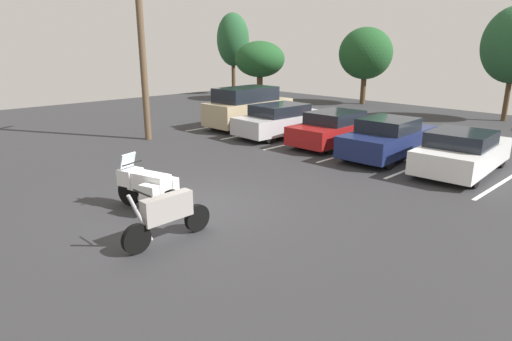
{
  "coord_description": "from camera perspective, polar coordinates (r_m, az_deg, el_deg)",
  "views": [
    {
      "loc": [
        8.49,
        -5.94,
        3.97
      ],
      "look_at": [
        1.16,
        1.11,
        1.01
      ],
      "focal_mm": 30.61,
      "sensor_mm": 36.0,
      "label": 1
    }
  ],
  "objects": [
    {
      "name": "ground",
      "position": [
        11.12,
        -8.36,
        -5.14
      ],
      "size": [
        44.0,
        44.0,
        0.1
      ],
      "primitive_type": "cube",
      "color": "#2D2D30"
    },
    {
      "name": "motorcycle_touring",
      "position": [
        11.0,
        -14.07,
        -1.84
      ],
      "size": [
        2.06,
        1.07,
        1.37
      ],
      "color": "black",
      "rests_on": "ground"
    },
    {
      "name": "motorcycle_second",
      "position": [
        9.17,
        -11.55,
        -5.71
      ],
      "size": [
        0.62,
        2.11,
        1.24
      ],
      "color": "black",
      "rests_on": "ground"
    },
    {
      "name": "parking_stripes",
      "position": [
        18.04,
        9.78,
        3.31
      ],
      "size": [
        13.22,
        5.16,
        0.01
      ],
      "color": "silver",
      "rests_on": "ground"
    },
    {
      "name": "car_tan",
      "position": [
        21.53,
        -1.05,
        8.25
      ],
      "size": [
        2.02,
        4.58,
        1.95
      ],
      "color": "tan",
      "rests_on": "ground"
    },
    {
      "name": "car_silver",
      "position": [
        19.55,
        3.53,
        6.6
      ],
      "size": [
        1.99,
        4.74,
        1.42
      ],
      "color": "#B7B7BC",
      "rests_on": "ground"
    },
    {
      "name": "car_red",
      "position": [
        18.08,
        10.44,
        5.45
      ],
      "size": [
        1.97,
        4.58,
        1.36
      ],
      "color": "maroon",
      "rests_on": "ground"
    },
    {
      "name": "car_navy",
      "position": [
        16.43,
        16.89,
        4.04
      ],
      "size": [
        2.03,
        4.41,
        1.43
      ],
      "color": "navy",
      "rests_on": "ground"
    },
    {
      "name": "car_white",
      "position": [
        15.31,
        25.32,
        2.19
      ],
      "size": [
        2.17,
        4.36,
        1.37
      ],
      "color": "white",
      "rests_on": "ground"
    },
    {
      "name": "utility_pole",
      "position": [
        19.03,
        -14.69,
        15.62
      ],
      "size": [
        0.97,
        1.64,
        7.58
      ],
      "color": "brown",
      "rests_on": "ground"
    },
    {
      "name": "tree_far_right",
      "position": [
        30.75,
        14.13,
        14.6
      ],
      "size": [
        3.5,
        3.5,
        5.03
      ],
      "color": "#4C3823",
      "rests_on": "ground"
    },
    {
      "name": "tree_center",
      "position": [
        32.19,
        0.5,
        14.31
      ],
      "size": [
        3.56,
        3.56,
        4.16
      ],
      "color": "#4C3823",
      "rests_on": "ground"
    },
    {
      "name": "tree_rear",
      "position": [
        35.99,
        -3.02,
        16.67
      ],
      "size": [
        2.55,
        2.55,
        6.3
      ],
      "color": "#4C3823",
      "rests_on": "ground"
    }
  ]
}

